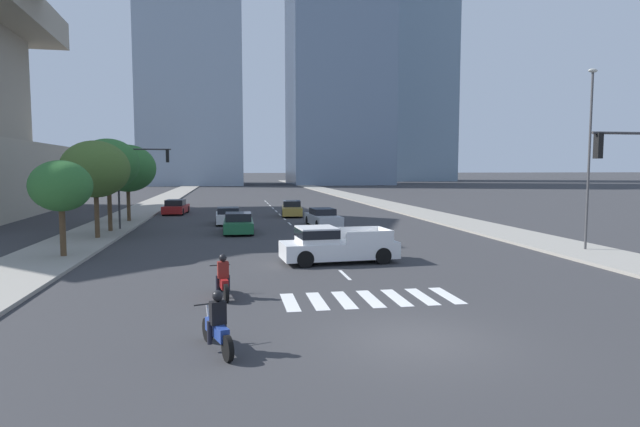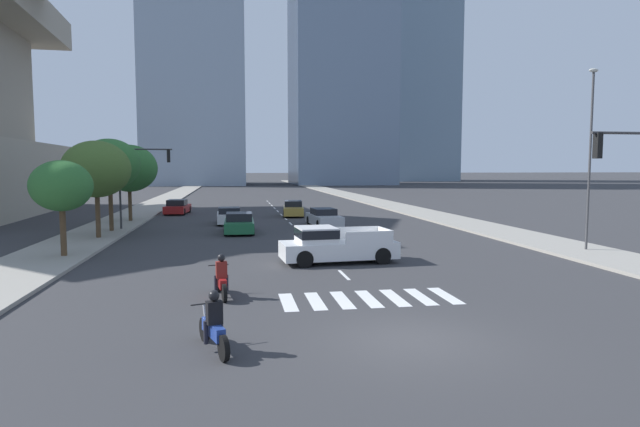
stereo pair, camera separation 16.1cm
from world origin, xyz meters
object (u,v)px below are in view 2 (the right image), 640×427
object	(u,v)px
motorcycle_lead	(221,280)
sedan_white_1	(229,216)
traffic_signal_far	(139,171)
street_tree_second	(96,169)
motorcycle_trailing	(214,327)
sedan_green_0	(239,224)
sedan_silver_3	(324,218)
sedan_gold_4	(293,209)
street_tree_third	(109,164)
street_tree_nearest	(61,186)
street_tree_fourth	(129,168)
street_lamp_east	(590,148)
pickup_truck	(333,245)
sedan_red_2	(177,207)

from	to	relation	value
motorcycle_lead	sedan_white_1	distance (m)	23.59
traffic_signal_far	street_tree_second	xyz separation A→B (m)	(-1.68, -4.61, 0.14)
motorcycle_trailing	sedan_green_0	distance (m)	23.10
traffic_signal_far	sedan_green_0	bearing A→B (deg)	-20.47
sedan_silver_3	street_tree_second	bearing A→B (deg)	-75.41
street_tree_second	sedan_gold_4	bearing A→B (deg)	45.98
sedan_green_0	sedan_gold_4	bearing A→B (deg)	-22.03
sedan_gold_4	motorcycle_lead	bearing A→B (deg)	-5.95
sedan_green_0	traffic_signal_far	distance (m)	8.01
motorcycle_trailing	traffic_signal_far	xyz separation A→B (m)	(-5.85, 25.60, 3.54)
sedan_white_1	street_tree_third	world-z (taller)	street_tree_third
street_tree_nearest	street_tree_fourth	distance (m)	17.00
sedan_silver_3	street_lamp_east	world-z (taller)	street_lamp_east
sedan_white_1	motorcycle_trailing	bearing A→B (deg)	178.42
street_tree_fourth	sedan_green_0	bearing A→B (deg)	-44.11
sedan_white_1	traffic_signal_far	size ratio (longest dim) A/B	0.73
traffic_signal_far	street_lamp_east	distance (m)	27.92
pickup_truck	sedan_silver_3	bearing A→B (deg)	-102.45
pickup_truck	sedan_green_0	xyz separation A→B (m)	(-4.11, 11.94, -0.18)
motorcycle_lead	sedan_white_1	bearing A→B (deg)	-8.75
pickup_truck	sedan_white_1	xyz separation A→B (m)	(-4.81, 17.78, -0.21)
pickup_truck	street_lamp_east	bearing A→B (deg)	179.32
sedan_red_2	pickup_truck	bearing A→B (deg)	-155.55
sedan_green_0	street_tree_third	world-z (taller)	street_tree_third
pickup_truck	street_tree_second	world-z (taller)	street_tree_second
sedan_silver_3	traffic_signal_far	xyz separation A→B (m)	(-13.03, -0.50, 3.50)
street_lamp_east	street_tree_nearest	xyz separation A→B (m)	(-26.02, 2.30, -1.88)
street_tree_fourth	pickup_truck	bearing A→B (deg)	-58.04
motorcycle_trailing	street_tree_third	size ratio (longest dim) A/B	0.35
sedan_white_1	street_tree_third	bearing A→B (deg)	118.47
sedan_red_2	sedan_silver_3	bearing A→B (deg)	-131.50
motorcycle_lead	street_tree_nearest	size ratio (longest dim) A/B	0.46
street_tree_third	sedan_silver_3	bearing A→B (deg)	6.13
sedan_white_1	pickup_truck	bearing A→B (deg)	-166.03
sedan_gold_4	street_tree_third	size ratio (longest dim) A/B	0.77
street_tree_nearest	sedan_gold_4	bearing A→B (deg)	56.93
sedan_white_1	sedan_red_2	xyz separation A→B (m)	(-4.83, 9.66, 0.02)
traffic_signal_far	street_lamp_east	world-z (taller)	street_lamp_east
sedan_red_2	sedan_gold_4	size ratio (longest dim) A/B	0.96
traffic_signal_far	motorcycle_trailing	bearing A→B (deg)	-77.14
sedan_red_2	traffic_signal_far	world-z (taller)	traffic_signal_far
sedan_green_0	street_tree_fourth	bearing A→B (deg)	46.72
pickup_truck	street_tree_fourth	bearing A→B (deg)	-62.24
sedan_green_0	pickup_truck	bearing A→B (deg)	-160.16
motorcycle_trailing	sedan_silver_3	bearing A→B (deg)	-33.60
sedan_red_2	traffic_signal_far	bearing A→B (deg)	179.72
sedan_white_1	sedan_gold_4	world-z (taller)	sedan_gold_4
pickup_truck	sedan_red_2	bearing A→B (deg)	-74.84
street_tree_second	street_tree_fourth	world-z (taller)	street_tree_fourth
sedan_white_1	sedan_red_2	distance (m)	10.80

